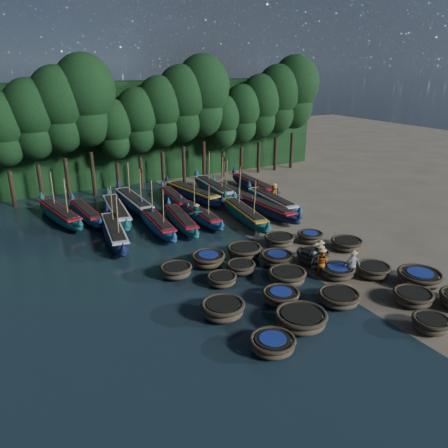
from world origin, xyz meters
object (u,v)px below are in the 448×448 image
coracle_14 (373,270)px  long_boat_13 (174,199)px  coracle_5 (272,344)px  coracle_18 (313,256)px  coracle_20 (176,271)px  long_boat_2 (115,232)px  long_boat_9 (60,214)px  long_boat_16 (231,193)px  fisherman_6 (274,193)px  coracle_24 (310,237)px  fisherman_1 (320,252)px  coracle_8 (413,297)px  coracle_9 (419,278)px  coracle_7 (339,298)px  long_boat_4 (181,220)px  coracle_6 (301,319)px  long_boat_5 (200,215)px  coracle_11 (281,296)px  long_boat_11 (117,212)px  long_boat_10 (86,213)px  fisherman_3 (320,259)px  long_boat_14 (192,194)px  fisherman_0 (315,255)px  coracle_12 (287,277)px  long_boat_8 (272,201)px  long_boat_15 (214,188)px  long_boat_6 (244,214)px  long_boat_17 (254,185)px  coracle_22 (244,251)px  coracle_21 (208,259)px  coracle_3 (431,324)px  fisherman_2 (321,262)px  coracle_10 (223,309)px  coracle_13 (337,271)px  long_boat_12 (134,202)px  coracle_23 (279,240)px  coracle_17 (277,258)px  fisherman_4 (352,264)px  long_boat_7 (266,208)px  fisherman_5 (196,214)px

coracle_14 → long_boat_13: (-4.42, 18.47, 0.08)m
coracle_5 → coracle_18: size_ratio=0.87×
coracle_14 → coracle_20: (-9.93, 5.60, -0.00)m
long_boat_2 → long_boat_9: size_ratio=0.97×
long_boat_16 → fisherman_6: (2.50, -3.16, 0.41)m
coracle_24 → fisherman_1: 3.71m
coracle_8 → coracle_9: coracle_9 is taller
coracle_7 → long_boat_4: 14.59m
coracle_6 → long_boat_5: size_ratio=0.40×
coracle_11 → coracle_14: (6.42, -0.26, 0.02)m
long_boat_11 → fisherman_1: (8.28, -14.48, 0.28)m
long_boat_10 → coracle_18: bearing=-60.1°
fisherman_3 → long_boat_14: bearing=114.8°
long_boat_5 → fisherman_0: size_ratio=4.18×
coracle_12 → long_boat_8: long_boat_8 is taller
long_boat_8 → long_boat_15: long_boat_15 is taller
long_boat_6 → long_boat_17: 8.47m
coracle_7 → long_boat_4: size_ratio=0.28×
coracle_14 → coracle_22: coracle_22 is taller
coracle_14 → coracle_21: size_ratio=0.93×
coracle_22 → coracle_24: coracle_22 is taller
coracle_9 → coracle_21: bearing=138.8°
coracle_3 → fisherman_2: size_ratio=1.04×
coracle_10 → coracle_13: (7.85, 0.43, -0.08)m
long_boat_12 → coracle_3: bearing=-76.3°
coracle_14 → fisherman_1: (-1.65, 2.74, 0.46)m
coracle_23 → long_boat_4: long_boat_4 is taller
long_boat_6 → fisherman_2: size_ratio=4.47×
coracle_12 → long_boat_17: long_boat_17 is taller
long_boat_4 → coracle_8: bearing=-63.0°
coracle_7 → long_boat_14: 20.21m
coracle_22 → long_boat_13: long_boat_13 is taller
long_boat_9 → long_boat_17: (17.82, -0.46, 0.01)m
long_boat_17 → fisherman_6: bearing=-93.3°
long_boat_4 → long_boat_15: bearing=53.2°
coracle_17 → fisherman_1: fisherman_1 is taller
long_boat_4 → long_boat_10: long_boat_4 is taller
coracle_13 → fisherman_0: (-0.34, 1.55, 0.47)m
fisherman_4 → fisherman_2: bearing=-25.3°
coracle_24 → long_boat_5: size_ratio=0.28×
coracle_14 → long_boat_15: long_boat_15 is taller
coracle_21 → long_boat_13: long_boat_13 is taller
coracle_3 → fisherman_6: fisherman_6 is taller
long_boat_7 → long_boat_17: size_ratio=0.93×
fisherman_2 → fisherman_4: (1.37, -1.07, 0.00)m
coracle_7 → fisherman_5: (-1.03, 14.33, 0.42)m
long_boat_14 → long_boat_4: bearing=-132.4°
long_boat_16 → fisherman_3: (-3.14, -15.48, 0.36)m
coracle_20 → coracle_21: size_ratio=0.89×
fisherman_2 → fisherman_6: fisherman_6 is taller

